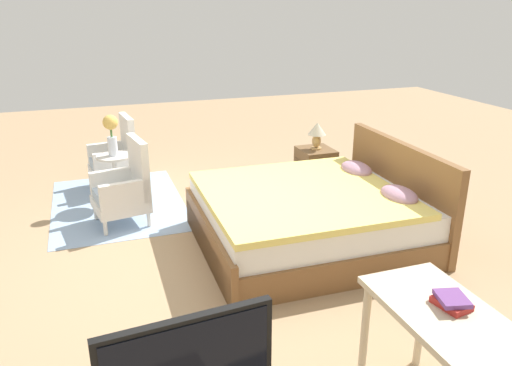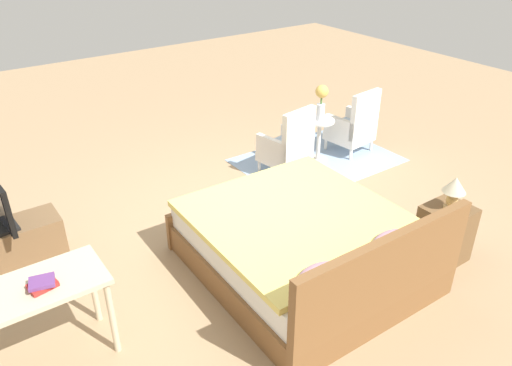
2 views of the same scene
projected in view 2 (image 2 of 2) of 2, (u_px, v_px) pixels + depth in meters
The scene contains 12 objects.
ground_plane at pixel (246, 228), 5.47m from camera, with size 16.00×16.00×0.00m, color #A38460.
floor_rug at pixel (317, 160), 6.94m from camera, with size 2.10×1.50×0.01m.
bed at pixel (305, 246), 4.68m from camera, with size 1.87×2.11×0.96m.
armchair_by_window_left at pixel (354, 127), 7.02m from camera, with size 0.60×0.60×0.92m.
armchair_by_window_right at pixel (288, 147), 6.42m from camera, with size 0.62×0.62×0.92m.
side_table at pixel (319, 135), 6.75m from camera, with size 0.40×0.40×0.60m.
flower_vase at pixel (321, 99), 6.50m from camera, with size 0.17×0.17×0.48m.
nightstand at pixel (444, 234), 4.87m from camera, with size 0.44×0.41×0.59m.
table_lamp at pixel (454, 188), 4.62m from camera, with size 0.22×0.22×0.33m.
tv_stand at pixel (11, 247), 4.79m from camera, with size 0.96×0.40×0.46m.
vanity_desk at pixel (33, 299), 3.58m from camera, with size 1.04×0.52×0.73m.
book_stack at pixel (42, 284), 3.51m from camera, with size 0.21×0.19×0.06m.
Camera 2 is at (2.54, 3.77, 3.08)m, focal length 35.00 mm.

